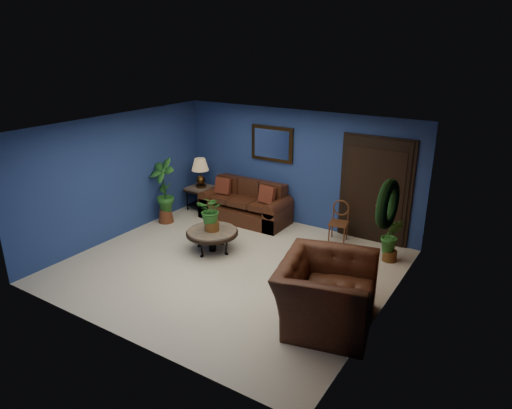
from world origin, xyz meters
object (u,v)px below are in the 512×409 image
Objects in this scene: sofa at (247,207)px; coffee_table at (212,233)px; armchair at (326,293)px; table_lamp at (200,169)px; side_chair at (339,219)px; end_table at (201,192)px.

sofa reaches higher than coffee_table.
coffee_table is 3.00m from armchair.
coffee_table is 2.44m from table_lamp.
table_lamp is at bearing 45.75° from armchair.
sofa is at bearing 36.24° from armchair.
armchair is (3.16, -2.74, 0.18)m from sofa.
armchair is (2.82, -1.02, 0.11)m from coffee_table.
side_chair is (3.50, 0.06, -0.52)m from table_lamp.
table_lamp is (-1.29, -0.03, 0.69)m from sofa.
armchair reaches higher than coffee_table.
end_table is at bearing -178.86° from sofa.
table_lamp is at bearing 0.00° from end_table.
coffee_table is at bearing -78.64° from sofa.
coffee_table is 1.64× the size of end_table.
sofa is at bearing 1.14° from table_lamp.
coffee_table is (0.35, -1.72, 0.07)m from sofa.
sofa is 4.19m from armchair.
coffee_table is 2.56m from side_chair.
end_table is 5.21m from armchair.
side_chair is (3.50, 0.06, 0.05)m from end_table.
side_chair is at bearing 0.91° from sofa.
armchair is (4.45, -2.72, -0.51)m from table_lamp.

